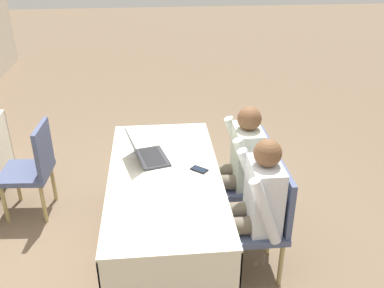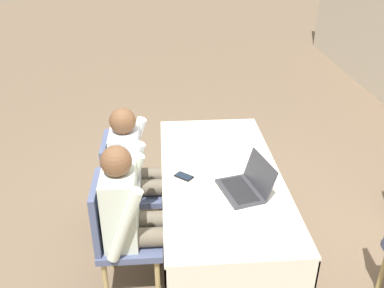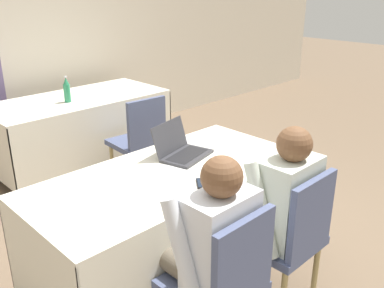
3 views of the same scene
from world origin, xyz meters
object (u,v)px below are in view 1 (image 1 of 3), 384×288
chair_near_right (248,177)px  person_white_shirt (238,162)px  person_checkered_shirt (253,202)px  chair_near_left (265,219)px  chair_far_spare (33,166)px  laptop (147,155)px  cell_phone (199,170)px

chair_near_right → person_white_shirt: person_white_shirt is taller
chair_near_right → person_checkered_shirt: 0.62m
chair_near_left → chair_near_right: bearing=-180.0°
person_white_shirt → chair_far_spare: bearing=-101.8°
laptop → chair_near_right: laptop is taller
chair_near_left → person_checkered_shirt: bearing=-90.0°
cell_phone → person_checkered_shirt: size_ratio=0.13×
person_white_shirt → chair_near_left: bearing=9.8°
chair_near_right → chair_far_spare: size_ratio=1.00×
chair_far_spare → person_checkered_shirt: bearing=65.4°
laptop → chair_near_right: (0.06, -0.87, -0.30)m
cell_phone → chair_near_right: (0.26, -0.46, -0.26)m
person_white_shirt → person_checkered_shirt: bearing=0.0°
cell_phone → chair_far_spare: size_ratio=0.17×
chair_near_right → person_checkered_shirt: bearing=-9.8°
chair_near_left → chair_far_spare: size_ratio=1.00×
chair_near_right → person_checkered_shirt: size_ratio=0.77×
chair_near_left → chair_near_right: (0.59, 0.00, 0.00)m
cell_phone → person_checkered_shirt: (-0.33, -0.36, -0.10)m
laptop → chair_near_right: bearing=-100.5°
cell_phone → chair_near_right: bearing=-20.2°
person_white_shirt → chair_near_right: bearing=90.0°
laptop → person_white_shirt: 0.78m
chair_far_spare → chair_near_left: bearing=66.7°
laptop → person_checkered_shirt: 0.95m
chair_far_spare → person_white_shirt: 1.87m
cell_phone → chair_near_left: size_ratio=0.17×
person_white_shirt → cell_phone: bearing=-53.9°
chair_far_spare → chair_near_right: bearing=82.3°
cell_phone → chair_near_left: (-0.33, -0.46, -0.26)m
chair_near_left → chair_near_right: size_ratio=1.00×
chair_near_right → chair_far_spare: 1.96m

